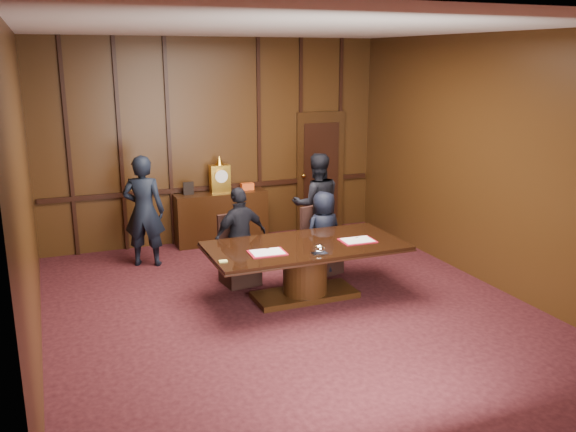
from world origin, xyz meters
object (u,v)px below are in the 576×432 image
object	(u,v)px
sideboard	(221,215)
signatory_left	(240,237)
signatory_right	(324,233)
witness_right	(317,204)
witness_left	(144,211)
conference_table	(305,262)

from	to	relation	value
sideboard	signatory_left	distance (m)	2.13
signatory_right	witness_right	distance (m)	0.98
signatory_left	signatory_right	world-z (taller)	signatory_left
sideboard	signatory_right	xyz separation A→B (m)	(0.99, -2.10, 0.14)
sideboard	witness_left	xyz separation A→B (m)	(-1.42, -0.72, 0.39)
signatory_left	witness_left	world-z (taller)	witness_left
witness_right	witness_left	bearing A→B (deg)	1.32
conference_table	witness_right	bearing A→B (deg)	60.87
signatory_left	witness_right	world-z (taller)	witness_right
conference_table	signatory_right	xyz separation A→B (m)	(0.65, 0.80, 0.12)
sideboard	signatory_right	distance (m)	2.32
sideboard	signatory_right	bearing A→B (deg)	-64.75
signatory_right	witness_left	xyz separation A→B (m)	(-2.41, 1.38, 0.24)
conference_table	witness_left	distance (m)	2.83
signatory_left	conference_table	bearing A→B (deg)	114.50
signatory_left	signatory_right	size ratio (longest dim) A/B	1.13
conference_table	witness_left	size ratio (longest dim) A/B	1.50
sideboard	conference_table	bearing A→B (deg)	-83.32
witness_left	signatory_left	bearing A→B (deg)	150.72
signatory_right	witness_right	size ratio (longest dim) A/B	0.75
witness_left	signatory_right	bearing A→B (deg)	172.04
witness_right	conference_table	bearing A→B (deg)	72.02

